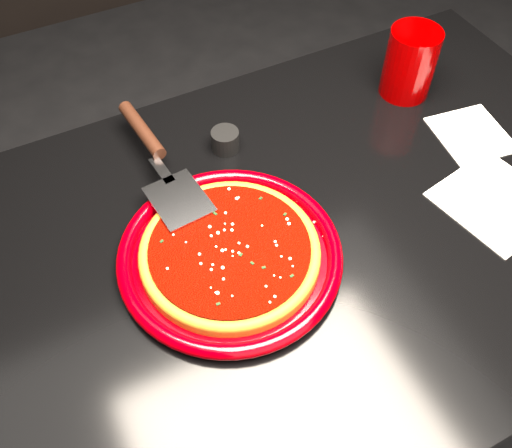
{
  "coord_description": "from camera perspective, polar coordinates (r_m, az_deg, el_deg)",
  "views": [
    {
      "loc": [
        -0.34,
        -0.46,
        1.48
      ],
      "look_at": [
        -0.09,
        0.03,
        0.77
      ],
      "focal_mm": 40.0,
      "sensor_mm": 36.0,
      "label": 1
    }
  ],
  "objects": [
    {
      "name": "table",
      "position": [
        1.24,
        4.47,
        -10.77
      ],
      "size": [
        1.2,
        0.8,
        0.75
      ],
      "primitive_type": "cube",
      "color": "black",
      "rests_on": "floor"
    },
    {
      "name": "ramekin",
      "position": [
        1.03,
        -3.1,
        8.36
      ],
      "size": [
        0.06,
        0.06,
        0.04
      ],
      "primitive_type": "cylinder",
      "rotation": [
        0.0,
        0.0,
        0.17
      ],
      "color": "black",
      "rests_on": "table"
    },
    {
      "name": "napkin_b",
      "position": [
        1.13,
        20.73,
        8.37
      ],
      "size": [
        0.14,
        0.15,
        0.0
      ],
      "primitive_type": "cube",
      "rotation": [
        0.0,
        0.0,
        -0.14
      ],
      "color": "white",
      "rests_on": "table"
    },
    {
      "name": "pizza_server",
      "position": [
        0.97,
        -9.59,
        6.38
      ],
      "size": [
        0.13,
        0.36,
        0.03
      ],
      "primitive_type": null,
      "rotation": [
        0.0,
        0.0,
        0.09
      ],
      "color": "#B0B2B8",
      "rests_on": "plate"
    },
    {
      "name": "pizza_crust_rim",
      "position": [
        0.86,
        -2.65,
        -2.68
      ],
      "size": [
        0.34,
        0.34,
        0.02
      ],
      "primitive_type": "torus",
      "rotation": [
        0.0,
        0.0,
        -0.24
      ],
      "color": "brown",
      "rests_on": "plate"
    },
    {
      "name": "floor",
      "position": [
        1.59,
        3.59,
        -17.01
      ],
      "size": [
        4.0,
        4.0,
        0.01
      ],
      "primitive_type": "cube",
      "color": "black",
      "rests_on": "ground"
    },
    {
      "name": "cup",
      "position": [
        1.15,
        15.14,
        15.29
      ],
      "size": [
        0.12,
        0.12,
        0.13
      ],
      "primitive_type": "cylinder",
      "rotation": [
        0.0,
        0.0,
        -0.24
      ],
      "color": "#800000",
      "rests_on": "table"
    },
    {
      "name": "parmesan_dusting",
      "position": [
        0.85,
        -2.68,
        -2.22
      ],
      "size": [
        0.24,
        0.24,
        0.01
      ],
      "primitive_type": null,
      "color": "beige",
      "rests_on": "plate"
    },
    {
      "name": "pizza_crust",
      "position": [
        0.87,
        -2.63,
        -2.94
      ],
      "size": [
        0.34,
        0.34,
        0.01
      ],
      "primitive_type": "cylinder",
      "rotation": [
        0.0,
        0.0,
        -0.24
      ],
      "color": "brown",
      "rests_on": "plate"
    },
    {
      "name": "napkin_a",
      "position": [
        1.03,
        22.85,
        2.14
      ],
      "size": [
        0.2,
        0.2,
        0.0
      ],
      "primitive_type": "cube",
      "rotation": [
        0.0,
        0.0,
        0.19
      ],
      "color": "white",
      "rests_on": "table"
    },
    {
      "name": "pizza_sauce",
      "position": [
        0.86,
        -2.66,
        -2.49
      ],
      "size": [
        0.3,
        0.3,
        0.01
      ],
      "primitive_type": "cylinder",
      "rotation": [
        0.0,
        0.0,
        -0.24
      ],
      "color": "#6F0700",
      "rests_on": "plate"
    },
    {
      "name": "basil_flecks",
      "position": [
        0.85,
        -2.67,
        -2.26
      ],
      "size": [
        0.22,
        0.22,
        0.0
      ],
      "primitive_type": null,
      "color": "black",
      "rests_on": "plate"
    },
    {
      "name": "plate",
      "position": [
        0.87,
        -2.62,
        -3.09
      ],
      "size": [
        0.42,
        0.42,
        0.03
      ],
      "primitive_type": "cylinder",
      "rotation": [
        0.0,
        0.0,
        -0.24
      ],
      "color": "#7C0004",
      "rests_on": "table"
    }
  ]
}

